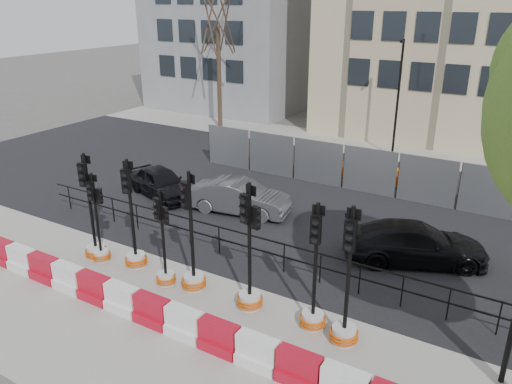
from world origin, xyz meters
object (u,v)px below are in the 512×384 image
Objects in this scene: traffic_signal_d at (165,263)px; car_a at (161,182)px; car_c at (416,243)px; traffic_signal_a at (94,237)px; traffic_signal_h at (345,317)px.

traffic_signal_d reaches higher than car_a.
car_c is (10.66, -0.20, 0.01)m from car_a.
traffic_signal_d is (3.01, -0.08, -0.02)m from traffic_signal_a.
traffic_signal_d is at bearing -11.41° from traffic_signal_a.
traffic_signal_h is 4.99m from car_c.
car_a is at bearing 145.16° from traffic_signal_d.
traffic_signal_a reaches higher than car_c.
traffic_signal_h is at bearing -97.25° from car_a.
traffic_signal_d is 7.12m from car_a.
traffic_signal_a is at bearing -142.20° from car_a.
traffic_signal_a is 8.50m from traffic_signal_h.
traffic_signal_d is 5.49m from traffic_signal_h.
traffic_signal_h is at bearing 15.08° from traffic_signal_d.
traffic_signal_h reaches higher than car_a.
traffic_signal_h is 0.91× the size of car_a.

